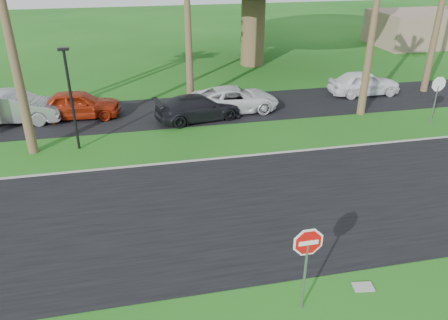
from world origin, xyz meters
The scene contains 14 objects.
ground centered at (0.00, 0.00, 0.00)m, with size 120.00×120.00×0.00m, color #195014.
road centered at (0.00, 2.00, 0.01)m, with size 120.00×8.00×0.02m, color black.
parking_strip centered at (0.00, 12.50, 0.01)m, with size 120.00×5.00×0.02m, color black.
curb centered at (0.00, 6.05, 0.03)m, with size 120.00×0.12×0.06m, color gray.
stop_sign_near centered at (0.50, -3.00, 1.77)m, with size 1.05×0.07×2.62m.
stop_sign_far centered at (12.00, 8.00, 1.77)m, with size 1.05×0.07×2.62m.
streetlight_right centered at (-6.00, 8.50, 2.65)m, with size 0.45×0.25×4.64m.
building_far centered at (24.00, 26.00, 1.50)m, with size 10.00×6.00×3.00m, color gray.
car_silver centered at (-9.54, 12.63, 0.82)m, with size 1.73×4.96×1.64m, color #A0A3A7.
car_red centered at (-6.28, 12.63, 0.75)m, with size 1.78×4.41×1.50m, color #98230C.
car_dark centered at (0.00, 10.98, 0.68)m, with size 1.89×4.66×1.35m, color black.
car_minivan centered at (2.20, 11.89, 0.69)m, with size 2.30×4.99×1.39m, color white.
car_pickup centered at (10.78, 13.12, 0.75)m, with size 1.76×4.38×1.49m, color white.
utility_slab centered at (2.44, -2.67, 0.03)m, with size 0.55×0.35×0.06m, color gray.
Camera 1 is at (-3.25, -10.89, 8.53)m, focal length 35.00 mm.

